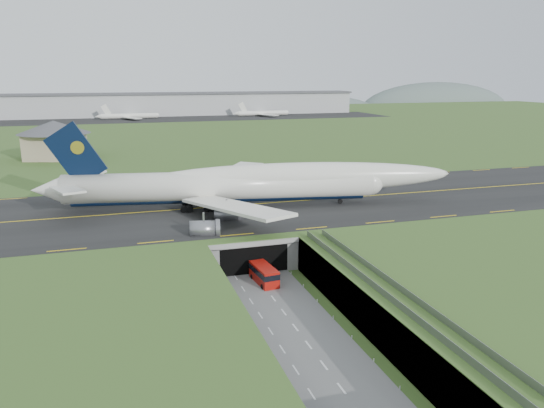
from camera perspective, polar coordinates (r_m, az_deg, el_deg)
name	(u,v)px	position (r m, az deg, el deg)	size (l,w,h in m)	color
ground	(268,292)	(84.86, -0.47, -9.47)	(900.00, 900.00, 0.00)	#436126
airfield_deck	(268,274)	(83.73, -0.47, -7.59)	(800.00, 800.00, 6.00)	gray
trench_road	(283,311)	(78.30, 1.14, -11.47)	(12.00, 75.00, 0.20)	slate
taxiway	(223,207)	(113.37, -5.27, -0.29)	(800.00, 44.00, 0.18)	black
tunnel_portal	(242,241)	(98.83, -3.26, -4.03)	(17.00, 22.30, 6.00)	gray
guideway	(393,300)	(70.69, 12.84, -10.07)	(3.00, 53.00, 7.05)	#A8A8A3
jumbo_jet	(251,184)	(111.67, -2.32, 2.20)	(87.86, 57.08, 19.16)	white
shuttle_tram	(264,274)	(87.65, -0.87, -7.56)	(3.39, 7.35, 2.92)	#AA120B
service_building	(54,136)	(191.70, -22.36, 6.75)	(29.23, 29.23, 12.73)	tan
cargo_terminal	(140,104)	(375.31, -13.97, 10.36)	(320.00, 67.00, 15.60)	#B2B2B2
distant_hills	(202,115)	(513.49, -7.49, 9.43)	(700.00, 91.00, 60.00)	#566764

